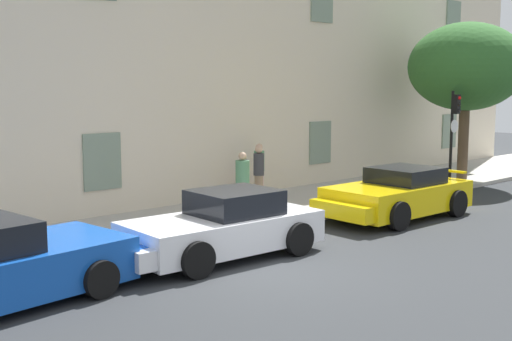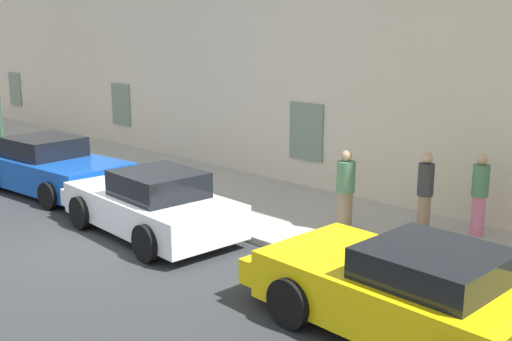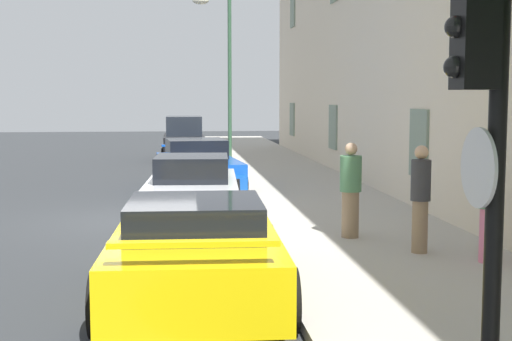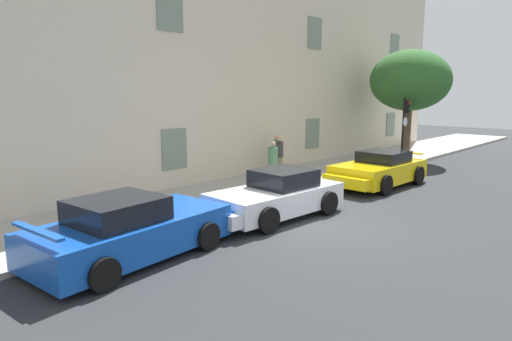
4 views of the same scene
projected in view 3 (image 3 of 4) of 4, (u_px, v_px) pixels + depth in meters
ground_plane at (138, 220)px, 15.09m from camera, size 80.00×80.00×0.00m
sidewalk at (331, 214)px, 15.54m from camera, size 60.00×3.96×0.14m
sportscar_red_lead at (198, 169)px, 19.71m from camera, size 5.04×2.55×1.43m
sportscar_yellow_flank at (193, 190)px, 15.31m from camera, size 4.67×2.28×1.39m
sportscar_white_middle at (196, 251)px, 9.21m from camera, size 4.70×2.36×1.36m
hatchback_parked at (184, 140)px, 29.56m from camera, size 4.00×1.84×1.83m
traffic_light at (483, 139)px, 3.83m from camera, size 0.44×0.36×3.29m
street_lamp at (219, 48)px, 25.98m from camera, size 0.44×1.42×6.24m
pedestrian_admiring at (351, 190)px, 12.49m from camera, size 0.50×0.50×1.68m
pedestrian_strolling at (489, 205)px, 10.57m from camera, size 0.44×0.44×1.68m
pedestrian_bystander at (420, 197)px, 11.24m from camera, size 0.44×0.44×1.72m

